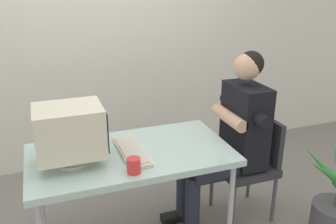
# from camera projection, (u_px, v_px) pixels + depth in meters

# --- Properties ---
(wall_back) EXTENTS (8.00, 0.10, 3.00)m
(wall_back) POSITION_uv_depth(u_px,v_px,m) (122.00, 13.00, 3.48)
(wall_back) COLOR silver
(wall_back) RESTS_ON ground_plane
(desk) EXTENTS (1.34, 0.73, 0.73)m
(desk) POSITION_uv_depth(u_px,v_px,m) (131.00, 159.00, 2.44)
(desk) COLOR #B7B7BC
(desk) RESTS_ON ground_plane
(crt_monitor) EXTENTS (0.41, 0.32, 0.37)m
(crt_monitor) POSITION_uv_depth(u_px,v_px,m) (70.00, 131.00, 2.20)
(crt_monitor) COLOR beige
(crt_monitor) RESTS_ON desk
(keyboard) EXTENTS (0.16, 0.48, 0.03)m
(keyboard) POSITION_uv_depth(u_px,v_px,m) (130.00, 151.00, 2.40)
(keyboard) COLOR beige
(keyboard) RESTS_ON desk
(office_chair) EXTENTS (0.42, 0.42, 0.82)m
(office_chair) POSITION_uv_depth(u_px,v_px,m) (251.00, 160.00, 2.86)
(office_chair) COLOR #4C4C51
(office_chair) RESTS_ON ground_plane
(person_seated) EXTENTS (0.74, 0.58, 1.34)m
(person_seated) POSITION_uv_depth(u_px,v_px,m) (231.00, 135.00, 2.71)
(person_seated) COLOR black
(person_seated) RESTS_ON ground_plane
(potted_plant) EXTENTS (0.56, 0.53, 0.72)m
(potted_plant) POSITION_uv_depth(u_px,v_px,m) (336.00, 205.00, 2.66)
(potted_plant) COLOR #4C4C51
(potted_plant) RESTS_ON ground_plane
(desk_mug) EXTENTS (0.08, 0.09, 0.10)m
(desk_mug) POSITION_uv_depth(u_px,v_px,m) (134.00, 165.00, 2.16)
(desk_mug) COLOR red
(desk_mug) RESTS_ON desk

